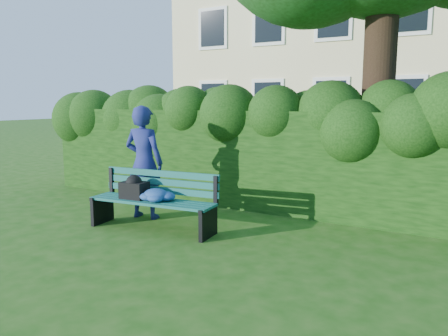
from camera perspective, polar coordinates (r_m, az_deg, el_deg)
The scene contains 4 objects.
ground at distance 6.43m, azimuth -2.74°, elevation -9.11°, with size 80.00×80.00×0.00m, color #1B4F0E.
hedge at distance 8.12m, azimuth 5.71°, elevation 1.12°, with size 10.00×1.00×1.80m.
park_bench at distance 6.83m, azimuth -9.52°, elevation -3.75°, with size 2.07×0.76×0.89m.
man_reading at distance 7.45m, azimuth -10.41°, elevation 0.72°, with size 0.69×0.45×1.90m, color navy.
Camera 1 is at (3.35, -5.12, 1.96)m, focal length 35.00 mm.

